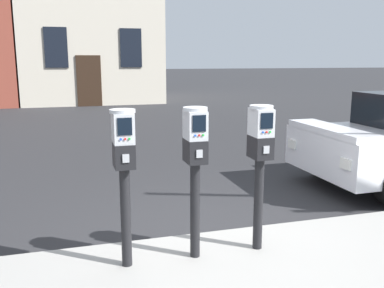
{
  "coord_description": "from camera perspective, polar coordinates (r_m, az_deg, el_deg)",
  "views": [
    {
      "loc": [
        -1.45,
        -3.83,
        1.95
      ],
      "look_at": [
        -0.39,
        -0.2,
        1.19
      ],
      "focal_mm": 39.69,
      "sensor_mm": 36.0,
      "label": 1
    }
  ],
  "objects": [
    {
      "name": "parking_meter_end_of_row",
      "position": [
        4.0,
        9.14,
        -1.02
      ],
      "size": [
        0.22,
        0.25,
        1.39
      ],
      "rotation": [
        0.0,
        0.0,
        -1.56
      ],
      "color": "black",
      "rests_on": "sidewalk_slab"
    },
    {
      "name": "ground_plane",
      "position": [
        4.53,
        4.23,
        -14.14
      ],
      "size": [
        160.0,
        160.0,
        0.0
      ],
      "primitive_type": "plane",
      "color": "#28282B"
    },
    {
      "name": "parking_meter_near_kerb",
      "position": [
        3.65,
        -9.13,
        -2.16
      ],
      "size": [
        0.22,
        0.25,
        1.4
      ],
      "rotation": [
        0.0,
        0.0,
        -1.56
      ],
      "color": "black",
      "rests_on": "sidewalk_slab"
    },
    {
      "name": "parking_meter_twin_adjacent",
      "position": [
        3.78,
        0.43,
        -1.58
      ],
      "size": [
        0.22,
        0.25,
        1.4
      ],
      "rotation": [
        0.0,
        0.0,
        -1.56
      ],
      "color": "black",
      "rests_on": "sidewalk_slab"
    }
  ]
}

